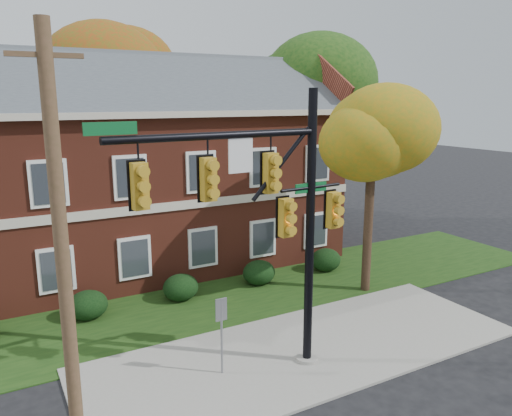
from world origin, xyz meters
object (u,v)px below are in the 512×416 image
hedge_left (88,305)px  sign_post (221,324)px  tree_near_right (380,127)px  utility_pole (61,245)px  apartment_building (137,159)px  hedge_right (259,273)px  tree_far_rear (119,79)px  hedge_far_right (326,260)px  traffic_signal (268,206)px  tree_right_rear (326,91)px  hedge_center (181,287)px

hedge_left → sign_post: (2.60, -5.70, 1.06)m
tree_near_right → utility_pole: utility_pole is taller
apartment_building → hedge_right: apartment_building is taller
utility_pole → tree_far_rear: bearing=73.6°
hedge_far_right → traffic_signal: traffic_signal is taller
traffic_signal → sign_post: size_ratio=3.42×
utility_pole → apartment_building: bearing=68.6°
hedge_left → tree_far_rear: size_ratio=0.12×
tree_far_rear → traffic_signal: tree_far_rear is taller
tree_far_rear → sign_post: 20.27m
apartment_building → hedge_left: (-3.50, -5.25, -4.46)m
hedge_far_right → tree_right_rear: bearing=54.8°
apartment_building → hedge_left: 7.73m
tree_near_right → sign_post: (-8.13, -2.87, -5.08)m
hedge_right → tree_far_rear: tree_far_rear is taller
hedge_far_right → tree_far_rear: 16.51m
hedge_left → traffic_signal: (3.68, -6.41, 4.44)m
traffic_signal → utility_pole: (-5.18, -0.21, -0.26)m
hedge_left → tree_right_rear: bearing=22.4°
apartment_building → traffic_signal: (0.18, -11.66, -0.02)m
apartment_building → hedge_right: size_ratio=13.43×
tree_near_right → traffic_signal: tree_near_right is taller
hedge_left → tree_near_right: tree_near_right is taller
hedge_right → traffic_signal: (-3.32, -6.41, 4.44)m
hedge_far_right → hedge_center: bearing=180.0°
hedge_left → sign_post: bearing=-65.5°
tree_near_right → tree_far_rear: 17.12m
traffic_signal → utility_pole: size_ratio=0.86×
apartment_building → hedge_center: 6.89m
tree_right_rear → utility_pole: tree_right_rear is taller
hedge_right → traffic_signal: size_ratio=0.17×
tree_near_right → utility_pole: bearing=-162.8°
hedge_center → traffic_signal: traffic_signal is taller
sign_post → traffic_signal: bearing=-33.3°
hedge_far_right → sign_post: size_ratio=0.60×
hedge_far_right → traffic_signal: bearing=-136.8°
tree_far_rear → sign_post: size_ratio=4.93×
tree_near_right → sign_post: bearing=-160.6°
tree_right_rear → traffic_signal: size_ratio=1.33×
sign_post → tree_far_rear: bearing=83.1°
hedge_far_right → sign_post: sign_post is taller
hedge_center → sign_post: size_ratio=0.60×
hedge_center → tree_far_rear: size_ratio=0.12×
apartment_building → traffic_signal: bearing=-89.1°
hedge_left → traffic_signal: bearing=-60.1°
hedge_left → hedge_far_right: (10.50, 0.00, 0.00)m
hedge_left → utility_pole: utility_pole is taller
hedge_far_right → traffic_signal: (-6.82, -6.41, 4.44)m
apartment_building → tree_right_rear: tree_right_rear is taller
tree_far_rear → sign_post: (-2.25, -18.79, -7.26)m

